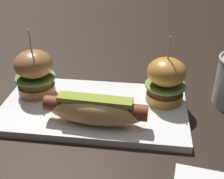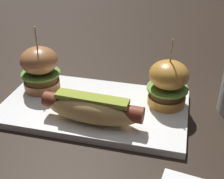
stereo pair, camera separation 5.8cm
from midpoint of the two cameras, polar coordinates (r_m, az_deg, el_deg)
The scene contains 5 objects.
ground_plane at distance 0.61m, azimuth -6.17°, elevation -4.23°, with size 3.00×3.00×0.00m, color black.
platter_main at distance 0.61m, azimuth -6.20°, elevation -3.69°, with size 0.37×0.21×0.01m, color white.
hot_dog at distance 0.54m, azimuth -6.28°, elevation -3.95°, with size 0.19×0.06×0.05m.
slider_left at distance 0.65m, azimuth -17.04°, elevation 3.12°, with size 0.08×0.08×0.14m.
slider_right at distance 0.60m, azimuth 7.55°, elevation 1.76°, with size 0.08×0.08×0.14m.
Camera 1 is at (0.10, -0.50, 0.34)m, focal length 47.90 mm.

